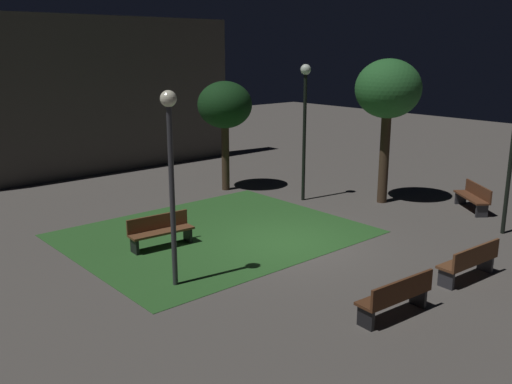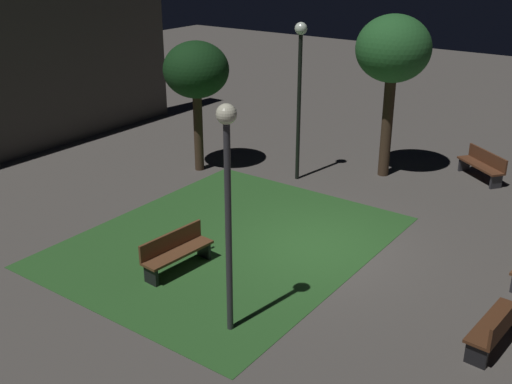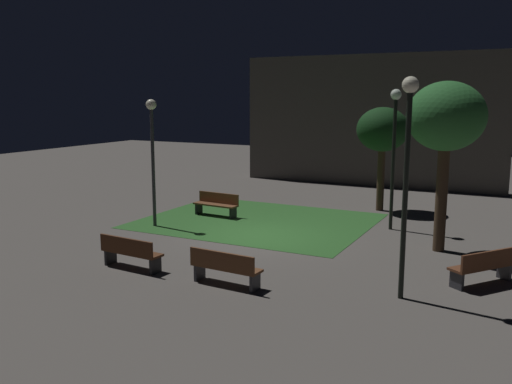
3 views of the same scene
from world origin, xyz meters
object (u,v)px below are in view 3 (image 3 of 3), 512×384
bench_back_row (484,266)px  bench_path_side (217,204)px  bench_corner (225,267)px  lamp_post_near_wall (152,141)px  lamp_post_path_center (394,136)px  bench_front_right (130,252)px  tree_tall_center (383,131)px  lamp_post_plaza_east (407,152)px  tree_lawn_side (446,119)px

bench_back_row → bench_path_side: bearing=158.8°
bench_corner → lamp_post_near_wall: (-5.33, 4.28, 2.53)m
bench_corner → lamp_post_path_center: (2.20, 7.56, 2.73)m
bench_front_right → tree_tall_center: 11.59m
bench_back_row → lamp_post_near_wall: size_ratio=0.39×
lamp_post_plaza_east → lamp_post_near_wall: bearing=161.1°
bench_front_right → lamp_post_near_wall: lamp_post_near_wall is taller
lamp_post_path_center → bench_path_side: bearing=-172.3°
lamp_post_plaza_east → lamp_post_near_wall: 9.81m
bench_path_side → tree_lawn_side: 9.06m
tree_lawn_side → lamp_post_path_center: tree_lawn_side is taller
bench_path_side → tree_lawn_side: size_ratio=0.37×
bench_back_row → tree_tall_center: size_ratio=0.42×
bench_corner → bench_path_side: 7.91m
lamp_post_path_center → lamp_post_near_wall: size_ratio=1.08×
bench_corner → tree_lawn_side: size_ratio=0.37×
bench_back_row → tree_tall_center: bearing=120.4°
bench_back_row → lamp_post_plaza_east: size_ratio=0.35×
bench_front_right → bench_back_row: same height
bench_corner → bench_path_side: size_ratio=1.00×
bench_back_row → lamp_post_plaza_east: 3.71m
tree_lawn_side → lamp_post_plaza_east: tree_lawn_side is taller
bench_corner → tree_tall_center: bearing=84.3°
bench_corner → tree_tall_center: size_ratio=0.45×
bench_front_right → bench_back_row: (8.41, 2.90, 0.00)m
tree_tall_center → lamp_post_path_center: 3.22m
bench_corner → tree_tall_center: 10.95m
bench_path_side → lamp_post_near_wall: bearing=-114.5°
bench_corner → bench_back_row: same height
tree_lawn_side → lamp_post_plaza_east: 4.47m
tree_tall_center → tree_lawn_side: bearing=-58.8°
lamp_post_path_center → lamp_post_plaza_east: size_ratio=0.96×
lamp_post_path_center → lamp_post_near_wall: bearing=-156.5°
bench_path_side → lamp_post_near_wall: 3.66m
lamp_post_near_wall → tree_tall_center: bearing=44.6°
bench_back_row → tree_lawn_side: size_ratio=0.35×
lamp_post_near_wall → bench_corner: bearing=-38.8°
lamp_post_plaza_east → lamp_post_path_center: bearing=105.2°
bench_path_side → lamp_post_path_center: (6.43, 0.87, 2.73)m
bench_front_right → bench_path_side: same height
bench_back_row → lamp_post_path_center: size_ratio=0.36×
bench_path_side → tree_tall_center: (5.28, 3.87, 2.70)m
bench_back_row → lamp_post_near_wall: lamp_post_near_wall is taller
bench_corner → lamp_post_plaza_east: lamp_post_plaza_east is taller
lamp_post_path_center → bench_front_right: bearing=-123.9°
bench_front_right → lamp_post_path_center: (5.07, 7.56, 2.73)m
bench_corner → lamp_post_near_wall: lamp_post_near_wall is taller
bench_path_side → bench_corner: bearing=-57.7°
bench_front_right → tree_lawn_side: size_ratio=0.37×
bench_path_side → bench_front_right: bearing=-78.5°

